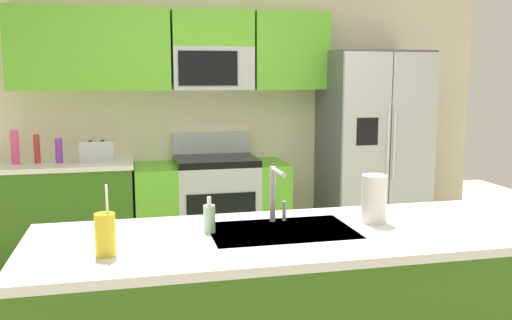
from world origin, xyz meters
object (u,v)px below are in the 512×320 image
at_px(toaster, 97,151).
at_px(paper_towel_roll, 374,199).
at_px(bottle_pink, 15,147).
at_px(range_oven, 212,207).
at_px(drink_cup_yellow, 105,234).
at_px(bottle_purple, 59,151).
at_px(soap_dispenser, 209,218).
at_px(refrigerator, 372,150).
at_px(pepper_mill, 37,149).
at_px(sink_faucet, 275,190).

height_order(toaster, paper_towel_roll, paper_towel_roll).
relative_size(toaster, bottle_pink, 0.99).
height_order(range_oven, drink_cup_yellow, drink_cup_yellow).
distance_m(bottle_purple, soap_dispenser, 2.54).
relative_size(bottle_purple, drink_cup_yellow, 0.70).
bearing_deg(bottle_purple, soap_dispenser, -68.40).
relative_size(refrigerator, pepper_mill, 7.68).
bearing_deg(paper_towel_roll, toaster, 121.87).
relative_size(range_oven, soap_dispenser, 8.00).
bearing_deg(range_oven, drink_cup_yellow, -107.31).
height_order(bottle_purple, paper_towel_roll, paper_towel_roll).
distance_m(range_oven, toaster, 1.13).
xyz_separation_m(refrigerator, toaster, (-2.51, 0.02, 0.07)).
relative_size(range_oven, refrigerator, 0.74).
distance_m(toaster, bottle_purple, 0.31).
bearing_deg(paper_towel_roll, range_oven, 101.08).
xyz_separation_m(sink_faucet, soap_dispenser, (-0.35, -0.10, -0.10)).
distance_m(refrigerator, paper_towel_roll, 2.55).
height_order(pepper_mill, paper_towel_roll, same).
bearing_deg(soap_dispenser, drink_cup_yellow, -152.25).
bearing_deg(paper_towel_roll, sink_faucet, 167.66).
relative_size(refrigerator, sink_faucet, 6.56).
bearing_deg(soap_dispenser, bottle_purple, 111.60).
bearing_deg(bottle_pink, paper_towel_roll, -48.47).
distance_m(bottle_purple, bottle_pink, 0.35).
height_order(drink_cup_yellow, soap_dispenser, drink_cup_yellow).
xyz_separation_m(bottle_purple, drink_cup_yellow, (0.48, -2.61, -0.01)).
bearing_deg(sink_faucet, pepper_mill, 122.54).
distance_m(soap_dispenser, paper_towel_roll, 0.83).
distance_m(pepper_mill, bottle_pink, 0.17).
xyz_separation_m(range_oven, soap_dispenser, (-0.36, -2.39, 0.53)).
bearing_deg(toaster, bottle_pink, 176.30).
relative_size(toaster, paper_towel_roll, 1.17).
height_order(soap_dispenser, paper_towel_roll, paper_towel_roll).
xyz_separation_m(toaster, drink_cup_yellow, (0.17, -2.57, -0.00)).
bearing_deg(bottle_purple, sink_faucet, -60.49).
bearing_deg(pepper_mill, range_oven, 0.10).
height_order(bottle_pink, soap_dispenser, bottle_pink).
height_order(refrigerator, toaster, refrigerator).
bearing_deg(sink_faucet, toaster, 113.53).
height_order(toaster, sink_faucet, sink_faucet).
xyz_separation_m(range_oven, bottle_pink, (-1.64, -0.01, 0.60)).
bearing_deg(range_oven, bottle_purple, -179.07).
distance_m(pepper_mill, paper_towel_roll, 3.08).
relative_size(range_oven, bottle_pink, 4.82).
bearing_deg(drink_cup_yellow, range_oven, 72.69).
xyz_separation_m(bottle_pink, soap_dispenser, (1.28, -2.38, -0.07)).
bearing_deg(drink_cup_yellow, refrigerator, 47.45).
height_order(pepper_mill, drink_cup_yellow, drink_cup_yellow).
xyz_separation_m(range_oven, refrigerator, (1.53, -0.07, 0.48)).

